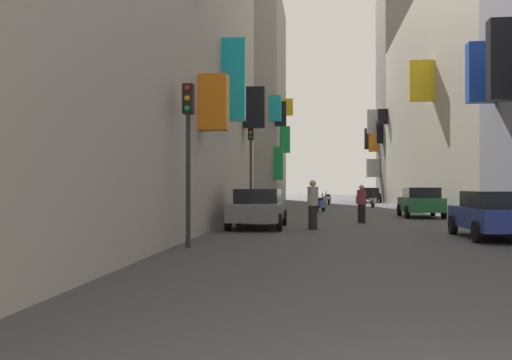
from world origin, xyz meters
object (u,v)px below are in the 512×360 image
object	(u,v)px
parked_car_black	(369,195)
scooter_blue	(320,204)
pedestrian_crossing	(362,204)
traffic_light_far_corner	(251,155)
parked_car_blue	(496,213)
scooter_black	(360,199)
parked_car_grey	(258,207)
traffic_light_near_corner	(188,136)
pedestrian_near_left	(313,205)
scooter_white	(327,199)
scooter_silver	(373,201)
scooter_red	(361,198)
parked_car_green	(421,202)

from	to	relation	value
parked_car_black	scooter_blue	size ratio (longest dim) A/B	2.36
pedestrian_crossing	traffic_light_far_corner	xyz separation A→B (m)	(-5.08, 3.49, 2.29)
parked_car_blue	pedestrian_crossing	world-z (taller)	pedestrian_crossing
scooter_black	traffic_light_far_corner	size ratio (longest dim) A/B	0.39
scooter_blue	traffic_light_far_corner	size ratio (longest dim) A/B	0.41
parked_car_grey	traffic_light_near_corner	world-z (taller)	traffic_light_near_corner
parked_car_blue	scooter_blue	size ratio (longest dim) A/B	2.22
parked_car_grey	pedestrian_crossing	bearing A→B (deg)	37.84
parked_car_blue	pedestrian_near_left	world-z (taller)	pedestrian_near_left
scooter_black	traffic_light_near_corner	xyz separation A→B (m)	(-6.63, -33.51, 2.33)
parked_car_blue	scooter_white	size ratio (longest dim) A/B	2.15
parked_car_blue	scooter_white	bearing A→B (deg)	98.27
pedestrian_crossing	pedestrian_near_left	xyz separation A→B (m)	(-1.99, -3.77, 0.08)
scooter_white	scooter_silver	xyz separation A→B (m)	(3.22, -5.74, -0.00)
parked_car_black	scooter_red	distance (m)	5.00
traffic_light_far_corner	parked_car_green	bearing A→B (deg)	8.73
parked_car_grey	traffic_light_near_corner	bearing A→B (deg)	-98.33
parked_car_blue	scooter_silver	size ratio (longest dim) A/B	2.34
parked_car_blue	scooter_red	bearing A→B (deg)	92.55
parked_car_black	pedestrian_crossing	world-z (taller)	pedestrian_crossing
scooter_blue	scooter_black	world-z (taller)	same
parked_car_grey	scooter_red	world-z (taller)	parked_car_grey
parked_car_black	pedestrian_crossing	distance (m)	31.03
pedestrian_crossing	traffic_light_near_corner	xyz separation A→B (m)	(-5.02, -10.03, 2.01)
scooter_blue	scooter_black	xyz separation A→B (m)	(3.32, 13.50, -0.00)
parked_car_green	scooter_black	bearing A→B (deg)	94.99
scooter_blue	traffic_light_near_corner	distance (m)	20.42
scooter_silver	scooter_white	bearing A→B (deg)	119.28
scooter_white	pedestrian_crossing	bearing A→B (deg)	-87.44
parked_car_blue	scooter_white	xyz separation A→B (m)	(-4.42, 30.37, -0.27)
parked_car_black	parked_car_grey	bearing A→B (deg)	-101.69
parked_car_grey	pedestrian_crossing	distance (m)	5.08
parked_car_black	scooter_silver	bearing A→B (deg)	-93.80
parked_car_green	scooter_silver	size ratio (longest dim) A/B	2.23
parked_car_green	pedestrian_crossing	size ratio (longest dim) A/B	2.48
scooter_white	scooter_black	size ratio (longest dim) A/B	1.09
pedestrian_near_left	scooter_black	bearing A→B (deg)	82.48
scooter_white	scooter_silver	size ratio (longest dim) A/B	1.09
parked_car_black	scooter_white	distance (m)	8.27
pedestrian_near_left	scooter_blue	bearing A→B (deg)	88.83
parked_car_green	traffic_light_near_corner	bearing A→B (deg)	-119.18
scooter_silver	pedestrian_crossing	xyz separation A→B (m)	(-2.16, -17.94, 0.33)
traffic_light_near_corner	pedestrian_near_left	bearing A→B (deg)	64.14
scooter_red	traffic_light_near_corner	world-z (taller)	traffic_light_near_corner
parked_car_black	pedestrian_near_left	world-z (taller)	pedestrian_near_left
traffic_light_near_corner	scooter_black	bearing A→B (deg)	78.80
scooter_red	traffic_light_near_corner	xyz separation A→B (m)	(-6.93, -36.04, 2.33)
scooter_black	traffic_light_near_corner	bearing A→B (deg)	-101.20
scooter_red	pedestrian_crossing	xyz separation A→B (m)	(-1.90, -26.01, 0.33)
parked_car_green	scooter_red	bearing A→B (deg)	93.60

